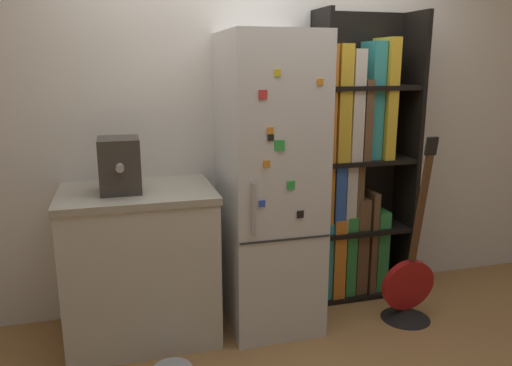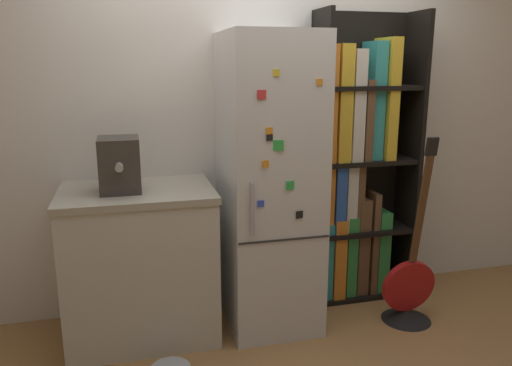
{
  "view_description": "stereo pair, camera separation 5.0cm",
  "coord_description": "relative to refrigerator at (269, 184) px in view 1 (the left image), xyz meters",
  "views": [
    {
      "loc": [
        -0.89,
        -2.78,
        1.65
      ],
      "look_at": [
        -0.07,
        0.15,
        0.92
      ],
      "focal_mm": 35.0,
      "sensor_mm": 36.0,
      "label": 1
    },
    {
      "loc": [
        -0.84,
        -2.8,
        1.65
      ],
      "look_at": [
        -0.07,
        0.15,
        0.92
      ],
      "focal_mm": 35.0,
      "sensor_mm": 36.0,
      "label": 2
    }
  ],
  "objects": [
    {
      "name": "wall_back",
      "position": [
        0.0,
        0.36,
        0.38
      ],
      "size": [
        8.0,
        0.05,
        2.6
      ],
      "color": "white",
      "rests_on": "ground_plane"
    },
    {
      "name": "kitchen_counter",
      "position": [
        -0.81,
        0.02,
        -0.45
      ],
      "size": [
        0.9,
        0.66,
        0.93
      ],
      "color": "beige",
      "rests_on": "ground_plane"
    },
    {
      "name": "espresso_machine",
      "position": [
        -0.89,
        -0.01,
        0.17
      ],
      "size": [
        0.23,
        0.32,
        0.31
      ],
      "color": "#38332D",
      "rests_on": "kitchen_counter"
    },
    {
      "name": "refrigerator",
      "position": [
        0.0,
        0.0,
        0.0
      ],
      "size": [
        0.55,
        0.7,
        1.83
      ],
      "color": "silver",
      "rests_on": "ground_plane"
    },
    {
      "name": "bookshelf",
      "position": [
        0.69,
        0.2,
        0.01
      ],
      "size": [
        0.71,
        0.32,
        1.99
      ],
      "color": "black",
      "rests_on": "ground_plane"
    },
    {
      "name": "guitar",
      "position": [
        0.87,
        -0.27,
        -0.74
      ],
      "size": [
        0.36,
        0.32,
        1.23
      ],
      "color": "black",
      "rests_on": "ground_plane"
    },
    {
      "name": "ground_plane",
      "position": [
        0.0,
        -0.11,
        -0.92
      ],
      "size": [
        16.0,
        16.0,
        0.0
      ],
      "primitive_type": "plane",
      "color": "#A87542"
    }
  ]
}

